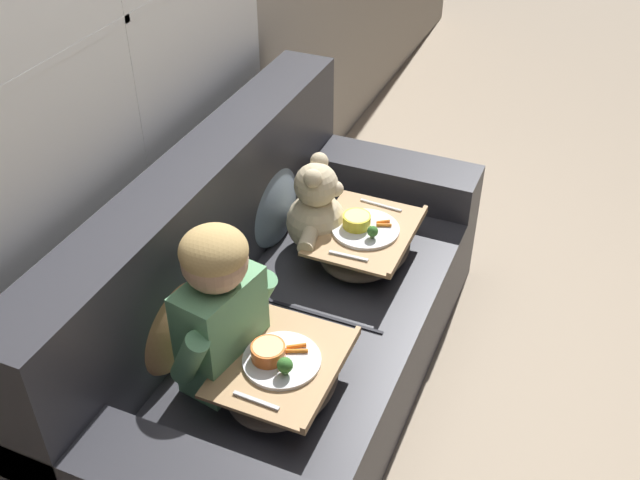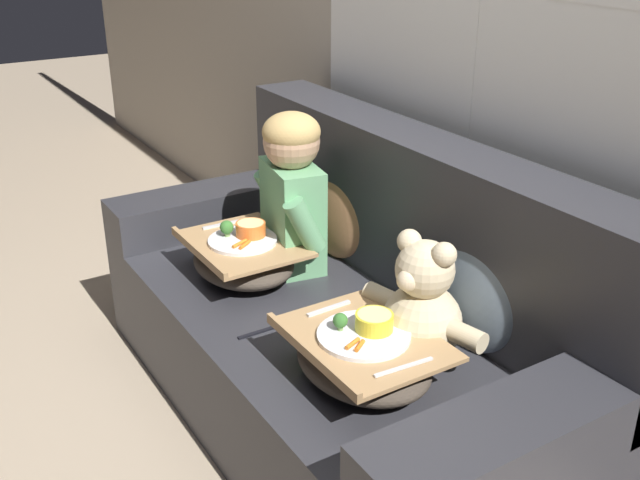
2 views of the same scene
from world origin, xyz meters
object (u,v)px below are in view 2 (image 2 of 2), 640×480
at_px(throw_pillow_behind_child, 340,205).
at_px(throw_pillow_behind_teddy, 477,283).
at_px(lap_tray_teddy, 363,356).
at_px(couch, 353,325).
at_px(teddy_bear, 421,309).
at_px(lap_tray_child, 243,257).
at_px(child_figure, 292,184).

bearing_deg(throw_pillow_behind_child, throw_pillow_behind_teddy, 0.00).
relative_size(throw_pillow_behind_child, lap_tray_teddy, 0.91).
bearing_deg(couch, teddy_bear, -3.31).
bearing_deg(teddy_bear, lap_tray_teddy, -90.39).
height_order(teddy_bear, lap_tray_child, teddy_bear).
relative_size(teddy_bear, lap_tray_child, 0.95).
xyz_separation_m(throw_pillow_behind_teddy, lap_tray_teddy, (-0.00, -0.40, -0.11)).
bearing_deg(child_figure, lap_tray_teddy, -15.27).
height_order(child_figure, lap_tray_child, child_figure).
bearing_deg(lap_tray_child, couch, 30.58).
xyz_separation_m(throw_pillow_behind_child, lap_tray_teddy, (0.72, -0.40, -0.11)).
bearing_deg(throw_pillow_behind_teddy, teddy_bear, -89.70).
xyz_separation_m(throw_pillow_behind_child, throw_pillow_behind_teddy, (0.72, 0.00, 0.00)).
relative_size(throw_pillow_behind_child, throw_pillow_behind_teddy, 0.96).
bearing_deg(throw_pillow_behind_teddy, lap_tray_teddy, -90.03).
height_order(child_figure, lap_tray_teddy, child_figure).
bearing_deg(teddy_bear, lap_tray_child, -165.08).
bearing_deg(lap_tray_teddy, throw_pillow_behind_teddy, 89.97).
distance_m(teddy_bear, lap_tray_child, 0.75).
height_order(couch, throw_pillow_behind_child, couch).
height_order(couch, teddy_bear, couch).
xyz_separation_m(throw_pillow_behind_child, lap_tray_child, (-0.00, -0.40, -0.11)).
relative_size(couch, teddy_bear, 4.60).
relative_size(lap_tray_child, lap_tray_teddy, 0.97).
relative_size(child_figure, lap_tray_child, 1.29).
distance_m(throw_pillow_behind_child, lap_tray_child, 0.41).
distance_m(throw_pillow_behind_teddy, lap_tray_teddy, 0.41).
bearing_deg(throw_pillow_behind_child, lap_tray_teddy, -28.91).
distance_m(couch, throw_pillow_behind_child, 0.48).
relative_size(throw_pillow_behind_child, child_figure, 0.73).
relative_size(couch, throw_pillow_behind_child, 4.67).
distance_m(throw_pillow_behind_teddy, child_figure, 0.75).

